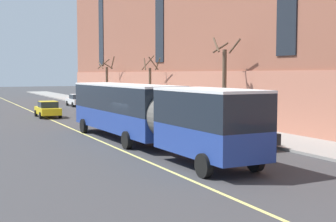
{
  "coord_description": "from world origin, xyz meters",
  "views": [
    {
      "loc": [
        -9.99,
        -25.27,
        4.2
      ],
      "look_at": [
        2.86,
        1.62,
        1.8
      ],
      "focal_mm": 50.0,
      "sensor_mm": 36.0,
      "label": 1
    }
  ],
  "objects_px": {
    "parked_car_champagne_5": "(129,110)",
    "street_tree_far_uptown": "(150,84)",
    "city_bus": "(146,111)",
    "street_tree_far_downtown": "(107,81)",
    "parked_car_black_3": "(244,133)",
    "parked_car_white_4": "(77,100)",
    "taxi_cab": "(48,109)",
    "street_tree_mid_block": "(224,82)",
    "parked_car_white_0": "(162,117)"
  },
  "relations": [
    {
      "from": "parked_car_white_0",
      "to": "street_tree_far_uptown",
      "type": "distance_m",
      "value": 11.85
    },
    {
      "from": "parked_car_white_0",
      "to": "parked_car_black_3",
      "type": "xyz_separation_m",
      "value": [
        0.12,
        -10.92,
        0.0
      ]
    },
    {
      "from": "parked_car_white_0",
      "to": "parked_car_white_4",
      "type": "bearing_deg",
      "value": 90.14
    },
    {
      "from": "parked_car_white_0",
      "to": "taxi_cab",
      "type": "height_order",
      "value": "same"
    },
    {
      "from": "parked_car_champagne_5",
      "to": "street_tree_far_downtown",
      "type": "height_order",
      "value": "street_tree_far_downtown"
    },
    {
      "from": "taxi_cab",
      "to": "street_tree_far_downtown",
      "type": "bearing_deg",
      "value": 51.95
    },
    {
      "from": "parked_car_white_4",
      "to": "street_tree_far_downtown",
      "type": "bearing_deg",
      "value": -12.6
    },
    {
      "from": "parked_car_white_4",
      "to": "parked_car_black_3",
      "type": "bearing_deg",
      "value": -89.72
    },
    {
      "from": "city_bus",
      "to": "parked_car_white_0",
      "type": "height_order",
      "value": "city_bus"
    },
    {
      "from": "city_bus",
      "to": "street_tree_far_uptown",
      "type": "xyz_separation_m",
      "value": [
        8.75,
        19.61,
        1.08
      ]
    },
    {
      "from": "parked_car_champagne_5",
      "to": "street_tree_mid_block",
      "type": "relative_size",
      "value": 0.66
    },
    {
      "from": "taxi_cab",
      "to": "street_tree_far_uptown",
      "type": "xyz_separation_m",
      "value": [
        10.24,
        -1.11,
        2.35
      ]
    },
    {
      "from": "parked_car_black_3",
      "to": "taxi_cab",
      "type": "bearing_deg",
      "value": 105.99
    },
    {
      "from": "parked_car_black_3",
      "to": "parked_car_champagne_5",
      "type": "height_order",
      "value": "same"
    },
    {
      "from": "street_tree_far_downtown",
      "to": "parked_car_black_3",
      "type": "bearing_deg",
      "value": -95.69
    },
    {
      "from": "taxi_cab",
      "to": "parked_car_white_0",
      "type": "bearing_deg",
      "value": -61.85
    },
    {
      "from": "parked_car_white_4",
      "to": "taxi_cab",
      "type": "distance_m",
      "value": 15.28
    },
    {
      "from": "street_tree_mid_block",
      "to": "street_tree_far_uptown",
      "type": "height_order",
      "value": "street_tree_mid_block"
    },
    {
      "from": "parked_car_champagne_5",
      "to": "street_tree_far_downtown",
      "type": "bearing_deg",
      "value": 78.22
    },
    {
      "from": "city_bus",
      "to": "street_tree_mid_block",
      "type": "xyz_separation_m",
      "value": [
        8.73,
        5.5,
        1.49
      ]
    },
    {
      "from": "parked_car_champagne_5",
      "to": "taxi_cab",
      "type": "xyz_separation_m",
      "value": [
        -6.52,
        4.57,
        -0.0
      ]
    },
    {
      "from": "parked_car_champagne_5",
      "to": "street_tree_mid_block",
      "type": "xyz_separation_m",
      "value": [
        3.69,
        -10.65,
        2.76
      ]
    },
    {
      "from": "parked_car_white_0",
      "to": "parked_car_white_4",
      "type": "height_order",
      "value": "same"
    },
    {
      "from": "city_bus",
      "to": "parked_car_white_4",
      "type": "relative_size",
      "value": 4.12
    },
    {
      "from": "parked_car_white_4",
      "to": "taxi_cab",
      "type": "height_order",
      "value": "same"
    },
    {
      "from": "parked_car_black_3",
      "to": "taxi_cab",
      "type": "distance_m",
      "value": 23.96
    },
    {
      "from": "taxi_cab",
      "to": "street_tree_mid_block",
      "type": "xyz_separation_m",
      "value": [
        10.21,
        -15.22,
        2.76
      ]
    },
    {
      "from": "parked_car_white_0",
      "to": "street_tree_far_downtown",
      "type": "relative_size",
      "value": 0.72
    },
    {
      "from": "street_tree_far_uptown",
      "to": "street_tree_far_downtown",
      "type": "height_order",
      "value": "street_tree_far_downtown"
    },
    {
      "from": "city_bus",
      "to": "street_tree_far_downtown",
      "type": "height_order",
      "value": "street_tree_far_downtown"
    },
    {
      "from": "taxi_cab",
      "to": "street_tree_far_downtown",
      "type": "relative_size",
      "value": 0.71
    },
    {
      "from": "parked_car_black_3",
      "to": "street_tree_far_downtown",
      "type": "height_order",
      "value": "street_tree_far_downtown"
    },
    {
      "from": "street_tree_mid_block",
      "to": "parked_car_champagne_5",
      "type": "bearing_deg",
      "value": 109.1
    },
    {
      "from": "parked_car_champagne_5",
      "to": "street_tree_far_uptown",
      "type": "bearing_deg",
      "value": 42.94
    },
    {
      "from": "street_tree_far_uptown",
      "to": "street_tree_far_downtown",
      "type": "xyz_separation_m",
      "value": [
        -0.04,
        14.13,
        0.13
      ]
    },
    {
      "from": "parked_car_white_0",
      "to": "parked_car_champagne_5",
      "type": "xyz_separation_m",
      "value": [
        0.04,
        7.54,
        0.0
      ]
    },
    {
      "from": "parked_car_black_3",
      "to": "parked_car_white_4",
      "type": "xyz_separation_m",
      "value": [
        -0.18,
        36.89,
        0.0
      ]
    },
    {
      "from": "parked_car_white_0",
      "to": "street_tree_far_downtown",
      "type": "distance_m",
      "value": 25.52
    },
    {
      "from": "parked_car_white_0",
      "to": "street_tree_mid_block",
      "type": "height_order",
      "value": "street_tree_mid_block"
    },
    {
      "from": "parked_car_white_0",
      "to": "parked_car_black_3",
      "type": "height_order",
      "value": "same"
    },
    {
      "from": "parked_car_white_0",
      "to": "parked_car_champagne_5",
      "type": "bearing_deg",
      "value": 89.66
    },
    {
      "from": "parked_car_champagne_5",
      "to": "taxi_cab",
      "type": "bearing_deg",
      "value": 145.0
    },
    {
      "from": "city_bus",
      "to": "street_tree_far_downtown",
      "type": "xyz_separation_m",
      "value": [
        8.71,
        33.74,
        1.21
      ]
    },
    {
      "from": "parked_car_white_0",
      "to": "street_tree_far_uptown",
      "type": "xyz_separation_m",
      "value": [
        3.76,
        11.0,
        2.35
      ]
    },
    {
      "from": "parked_car_white_4",
      "to": "street_tree_mid_block",
      "type": "height_order",
      "value": "street_tree_mid_block"
    },
    {
      "from": "parked_car_white_4",
      "to": "street_tree_far_downtown",
      "type": "distance_m",
      "value": 4.59
    },
    {
      "from": "city_bus",
      "to": "street_tree_mid_block",
      "type": "height_order",
      "value": "street_tree_mid_block"
    },
    {
      "from": "city_bus",
      "to": "parked_car_champagne_5",
      "type": "xyz_separation_m",
      "value": [
        5.04,
        16.15,
        -1.27
      ]
    },
    {
      "from": "parked_car_black_3",
      "to": "street_tree_mid_block",
      "type": "height_order",
      "value": "street_tree_mid_block"
    },
    {
      "from": "street_tree_mid_block",
      "to": "street_tree_far_uptown",
      "type": "distance_m",
      "value": 14.11
    }
  ]
}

